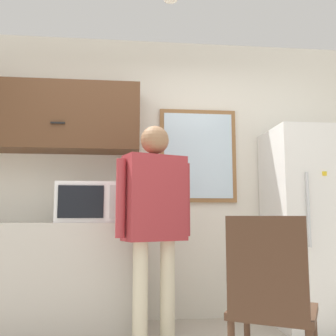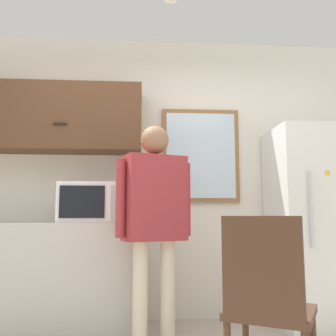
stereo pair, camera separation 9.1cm
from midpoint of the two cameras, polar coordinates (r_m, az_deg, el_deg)
The scene contains 8 objects.
back_wall at distance 3.64m, azimuth -3.02°, elevation -1.01°, with size 6.00×0.06×2.70m.
counter at distance 3.49m, azimuth -22.32°, elevation -15.06°, with size 2.17×0.60×0.90m.
upper_cabinets at distance 3.68m, azimuth -20.65°, elevation 7.15°, with size 2.17×0.37×0.62m.
microwave at distance 3.21m, azimuth -10.86°, elevation -5.20°, with size 0.51×0.38×0.33m.
person at distance 2.82m, azimuth -1.15°, elevation -6.32°, with size 0.57×0.37×1.64m.
refrigerator at distance 3.63m, azimuth 22.50°, elevation -8.10°, with size 0.77×0.68×1.73m.
chair at distance 2.22m, azimuth 16.09°, elevation -18.47°, with size 0.62×0.62×0.95m.
window at distance 3.67m, azimuth 5.70°, elevation 1.91°, with size 0.75×0.05×0.91m.
Camera 2 is at (-0.01, -1.88, 0.95)m, focal length 40.00 mm.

